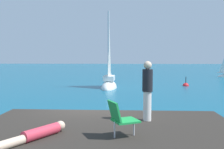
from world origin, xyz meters
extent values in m
plane|color=#0F5675|center=(0.00, 0.00, 0.00)|extent=(160.00, 160.00, 0.00)
cube|color=#2D2823|center=(0.76, -2.86, 0.50)|extent=(6.58, 4.30, 1.00)
cube|color=#2D2526|center=(-1.90, -0.45, 0.00)|extent=(1.57, 1.56, 0.80)
cube|color=#282421|center=(-0.15, -0.94, 0.00)|extent=(1.76, 1.90, 1.09)
ellipsoid|color=white|center=(-0.27, 12.90, 0.00)|extent=(1.40, 3.78, 1.29)
cube|color=white|center=(-0.27, 12.90, 0.85)|extent=(0.95, 1.66, 0.42)
cylinder|color=#B7B7BC|center=(-0.28, 12.55, 3.57)|extent=(0.14, 0.14, 5.85)
cylinder|color=#B2B2B7|center=(-0.24, 13.72, 1.05)|extent=(0.19, 2.34, 0.11)
pyramid|color=silver|center=(-0.26, 13.21, 3.33)|extent=(0.13, 1.87, 4.44)
cylinder|color=#B2B2B7|center=(13.76, 25.25, 0.57)|extent=(1.17, 0.58, 0.06)
cylinder|color=#DB384C|center=(-0.59, -3.63, 1.12)|extent=(0.68, 0.89, 0.24)
cylinder|color=beige|center=(-0.98, -4.27, 1.09)|extent=(0.52, 0.69, 0.18)
sphere|color=beige|center=(-0.30, -3.16, 1.14)|extent=(0.22, 0.22, 0.22)
cylinder|color=white|center=(1.80, -2.02, 1.40)|extent=(0.22, 0.22, 0.80)
cylinder|color=black|center=(1.80, -2.02, 2.10)|extent=(0.28, 0.28, 0.60)
sphere|color=beige|center=(1.80, -2.02, 2.51)|extent=(0.22, 0.22, 0.22)
cube|color=green|center=(1.22, -3.44, 1.35)|extent=(0.68, 0.66, 0.04)
cube|color=green|center=(0.98, -3.56, 1.57)|extent=(0.35, 0.50, 0.45)
cylinder|color=silver|center=(1.40, -3.35, 1.17)|extent=(0.04, 0.04, 0.35)
cylinder|color=silver|center=(0.98, -3.56, 1.17)|extent=(0.04, 0.04, 0.35)
sphere|color=red|center=(6.67, 14.83, 0.00)|extent=(0.56, 0.56, 0.56)
cylinder|color=black|center=(6.67, 14.83, 0.55)|extent=(0.06, 0.06, 0.60)
camera|label=1|loc=(1.24, -8.95, 2.76)|focal=41.17mm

